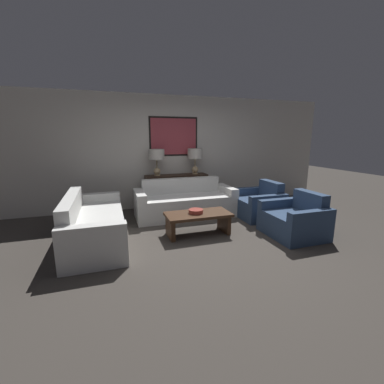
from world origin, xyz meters
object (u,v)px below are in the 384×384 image
object	(u,v)px
table_lamp_left	(157,157)
armchair_near_camera	(295,221)
decorative_bowl	(196,211)
armchair_near_back_wall	(258,204)
couch_by_back_wall	(185,203)
coffee_table	(198,219)
table_lamp_right	(195,156)
console_table	(177,191)
couch_by_side	(94,225)

from	to	relation	value
table_lamp_left	armchair_near_camera	size ratio (longest dim) A/B	0.64
decorative_bowl	armchair_near_camera	xyz separation A→B (m)	(1.62, -0.58, -0.16)
decorative_bowl	armchair_near_back_wall	world-z (taller)	armchair_near_back_wall
couch_by_back_wall	coffee_table	size ratio (longest dim) A/B	1.87
armchair_near_back_wall	table_lamp_right	bearing A→B (deg)	129.30
coffee_table	armchair_near_camera	size ratio (longest dim) A/B	1.18
armchair_near_back_wall	armchair_near_camera	bearing A→B (deg)	-90.00
table_lamp_right	armchair_near_back_wall	world-z (taller)	table_lamp_right
coffee_table	decorative_bowl	world-z (taller)	decorative_bowl
table_lamp_right	armchair_near_camera	size ratio (longest dim) A/B	0.64
console_table	coffee_table	xyz separation A→B (m)	(-0.10, -1.82, -0.12)
console_table	table_lamp_right	xyz separation A→B (m)	(0.47, 0.00, 0.84)
table_lamp_left	couch_by_side	xyz separation A→B (m)	(-1.36, -1.59, -0.96)
couch_by_side	coffee_table	world-z (taller)	couch_by_side
table_lamp_right	armchair_near_camera	world-z (taller)	table_lamp_right
couch_by_back_wall	coffee_table	distance (m)	1.13
couch_by_back_wall	decorative_bowl	xyz separation A→B (m)	(-0.14, -1.12, 0.14)
couch_by_side	decorative_bowl	bearing A→B (deg)	-7.49
table_lamp_left	armchair_near_back_wall	xyz separation A→B (m)	(1.95, -1.25, -0.98)
table_lamp_left	armchair_near_back_wall	bearing A→B (deg)	-32.57
table_lamp_right	console_table	bearing A→B (deg)	180.00
table_lamp_left	couch_by_back_wall	xyz separation A→B (m)	(0.47, -0.69, -0.96)
couch_by_back_wall	couch_by_side	distance (m)	2.04
table_lamp_left	couch_by_side	world-z (taller)	table_lamp_left
couch_by_back_wall	armchair_near_camera	world-z (taller)	couch_by_back_wall
console_table	decorative_bowl	xyz separation A→B (m)	(-0.14, -1.81, 0.02)
decorative_bowl	armchair_near_camera	bearing A→B (deg)	-19.62
couch_by_back_wall	armchair_near_back_wall	distance (m)	1.59
armchair_near_back_wall	decorative_bowl	bearing A→B (deg)	-160.76
console_table	decorative_bowl	distance (m)	1.82
couch_by_back_wall	armchair_near_camera	size ratio (longest dim) A/B	2.21
console_table	armchair_near_back_wall	distance (m)	1.95
table_lamp_left	decorative_bowl	size ratio (longest dim) A/B	2.40
table_lamp_left	table_lamp_right	xyz separation A→B (m)	(0.93, 0.00, 0.00)
decorative_bowl	console_table	bearing A→B (deg)	85.74
armchair_near_camera	table_lamp_left	bearing A→B (deg)	129.23
coffee_table	armchair_near_back_wall	xyz separation A→B (m)	(1.58, 0.57, -0.02)
couch_by_back_wall	couch_by_side	world-z (taller)	same
couch_by_back_wall	coffee_table	xyz separation A→B (m)	(-0.10, -1.13, 0.00)
console_table	armchair_near_back_wall	xyz separation A→B (m)	(1.49, -1.25, -0.14)
armchair_near_back_wall	table_lamp_left	bearing A→B (deg)	147.43
table_lamp_left	armchair_near_camera	bearing A→B (deg)	-50.77
table_lamp_right	coffee_table	world-z (taller)	table_lamp_right
coffee_table	armchair_near_camera	distance (m)	1.68
armchair_near_back_wall	coffee_table	bearing A→B (deg)	-160.13
table_lamp_left	console_table	bearing A→B (deg)	0.00
decorative_bowl	armchair_near_camera	distance (m)	1.73
armchair_near_camera	decorative_bowl	bearing A→B (deg)	160.38
table_lamp_left	couch_by_back_wall	world-z (taller)	table_lamp_left
console_table	couch_by_side	size ratio (longest dim) A/B	0.70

